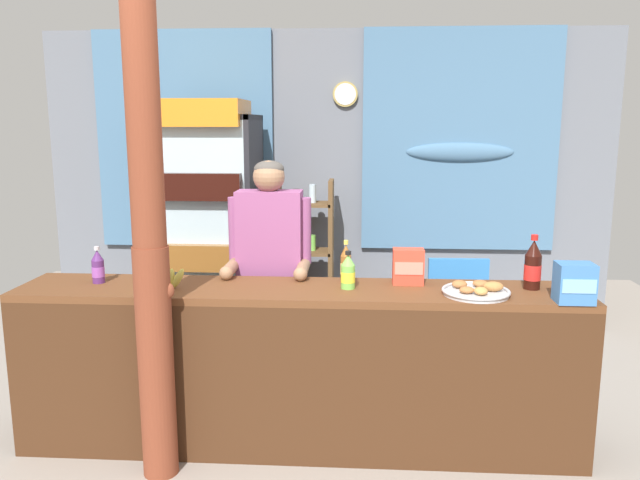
# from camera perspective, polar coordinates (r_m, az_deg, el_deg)

# --- Properties ---
(ground_plane) EXTENTS (6.86, 6.86, 0.00)m
(ground_plane) POSITION_cam_1_polar(r_m,az_deg,el_deg) (4.20, -0.65, -14.53)
(ground_plane) COLOR gray
(back_wall_curtained) EXTENTS (4.86, 0.22, 2.56)m
(back_wall_curtained) POSITION_cam_1_polar(r_m,az_deg,el_deg) (5.45, 0.61, 5.85)
(back_wall_curtained) COLOR slate
(back_wall_curtained) RESTS_ON ground
(stall_counter) EXTENTS (3.07, 0.49, 0.91)m
(stall_counter) POSITION_cam_1_polar(r_m,az_deg,el_deg) (3.40, -2.09, -10.65)
(stall_counter) COLOR brown
(stall_counter) RESTS_ON ground
(timber_post) EXTENTS (0.20, 0.18, 2.40)m
(timber_post) POSITION_cam_1_polar(r_m,az_deg,el_deg) (3.14, -15.23, -1.48)
(timber_post) COLOR brown
(timber_post) RESTS_ON ground
(drink_fridge) EXTENTS (0.76, 0.76, 1.96)m
(drink_fridge) POSITION_cam_1_polar(r_m,az_deg,el_deg) (5.02, -10.08, 2.41)
(drink_fridge) COLOR #232328
(drink_fridge) RESTS_ON ground
(bottle_shelf_rack) EXTENTS (0.48, 0.28, 1.33)m
(bottle_shelf_rack) POSITION_cam_1_polar(r_m,az_deg,el_deg) (5.20, -1.42, -1.50)
(bottle_shelf_rack) COLOR brown
(bottle_shelf_rack) RESTS_ON ground
(plastic_lawn_chair) EXTENTS (0.45, 0.45, 0.86)m
(plastic_lawn_chair) POSITION_cam_1_polar(r_m,az_deg,el_deg) (4.65, 12.15, -5.77)
(plastic_lawn_chair) COLOR #3884D6
(plastic_lawn_chair) RESTS_ON ground
(shopkeeper) EXTENTS (0.50, 0.42, 1.57)m
(shopkeeper) POSITION_cam_1_polar(r_m,az_deg,el_deg) (3.80, -4.60, -1.56)
(shopkeeper) COLOR #28282D
(shopkeeper) RESTS_ON ground
(soda_bottle_cola) EXTENTS (0.09, 0.09, 0.30)m
(soda_bottle_cola) POSITION_cam_1_polar(r_m,az_deg,el_deg) (3.52, 18.88, -2.27)
(soda_bottle_cola) COLOR black
(soda_bottle_cola) RESTS_ON stall_counter
(soda_bottle_lime_soda) EXTENTS (0.08, 0.08, 0.21)m
(soda_bottle_lime_soda) POSITION_cam_1_polar(r_m,az_deg,el_deg) (3.35, 2.58, -3.00)
(soda_bottle_lime_soda) COLOR #75C64C
(soda_bottle_lime_soda) RESTS_ON stall_counter
(soda_bottle_iced_tea) EXTENTS (0.06, 0.06, 0.23)m
(soda_bottle_iced_tea) POSITION_cam_1_polar(r_m,az_deg,el_deg) (3.51, 2.38, -2.19)
(soda_bottle_iced_tea) COLOR brown
(soda_bottle_iced_tea) RESTS_ON stall_counter
(soda_bottle_grape_soda) EXTENTS (0.07, 0.07, 0.21)m
(soda_bottle_grape_soda) POSITION_cam_1_polar(r_m,az_deg,el_deg) (3.68, -19.64, -2.38)
(soda_bottle_grape_soda) COLOR #56286B
(soda_bottle_grape_soda) RESTS_ON stall_counter
(snack_box_crackers) EXTENTS (0.17, 0.11, 0.20)m
(snack_box_crackers) POSITION_cam_1_polar(r_m,az_deg,el_deg) (3.48, 8.06, -2.41)
(snack_box_crackers) COLOR #E5422D
(snack_box_crackers) RESTS_ON stall_counter
(snack_box_biscuit) EXTENTS (0.18, 0.14, 0.20)m
(snack_box_biscuit) POSITION_cam_1_polar(r_m,az_deg,el_deg) (3.34, 22.25, -3.65)
(snack_box_biscuit) COLOR #3D75B7
(snack_box_biscuit) RESTS_ON stall_counter
(pastry_tray) EXTENTS (0.35, 0.35, 0.07)m
(pastry_tray) POSITION_cam_1_polar(r_m,az_deg,el_deg) (3.35, 14.11, -4.52)
(pastry_tray) COLOR #BCBCC1
(pastry_tray) RESTS_ON stall_counter
(banana_bunch) EXTENTS (0.27, 0.06, 0.16)m
(banana_bunch) POSITION_cam_1_polar(r_m,az_deg,el_deg) (3.47, -14.20, -3.27)
(banana_bunch) COLOR #CCC14C
(banana_bunch) RESTS_ON stall_counter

